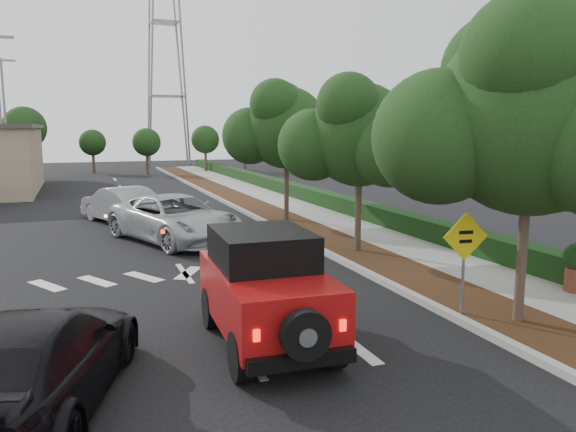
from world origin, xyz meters
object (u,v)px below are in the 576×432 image
black_suv_oncoming (35,361)px  speed_hump_sign (465,249)px  red_jeep (264,286)px  silver_suv_ahead (175,218)px

black_suv_oncoming → speed_hump_sign: bearing=-155.0°
red_jeep → silver_suv_ahead: bearing=92.4°
silver_suv_ahead → speed_hump_sign: size_ratio=2.72×
red_jeep → black_suv_oncoming: size_ratio=0.82×
speed_hump_sign → silver_suv_ahead: bearing=119.7°
red_jeep → silver_suv_ahead: size_ratio=0.71×
red_jeep → black_suv_oncoming: red_jeep is taller
red_jeep → black_suv_oncoming: 4.06m
speed_hump_sign → black_suv_oncoming: bearing=-165.3°
red_jeep → silver_suv_ahead: 10.05m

